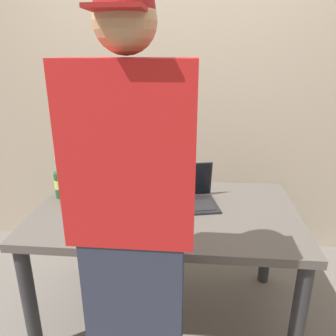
# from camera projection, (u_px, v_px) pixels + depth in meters

# --- Properties ---
(ground_plane) EXTENTS (8.00, 8.00, 0.00)m
(ground_plane) POSITION_uv_depth(u_px,v_px,m) (166.00, 312.00, 2.14)
(ground_plane) COLOR slate
(ground_plane) RESTS_ON ground
(desk) EXTENTS (1.49, 0.88, 0.75)m
(desk) POSITION_uv_depth(u_px,v_px,m) (166.00, 224.00, 1.92)
(desk) COLOR #56514C
(desk) RESTS_ON ground
(laptop) EXTENTS (0.35, 0.32, 0.23)m
(laptop) POSITION_uv_depth(u_px,v_px,m) (190.00, 195.00, 1.94)
(laptop) COLOR black
(laptop) RESTS_ON desk
(beer_bottle_green) EXTENTS (0.07, 0.07, 0.31)m
(beer_bottle_green) POSITION_uv_depth(u_px,v_px,m) (85.00, 178.00, 2.02)
(beer_bottle_green) COLOR brown
(beer_bottle_green) RESTS_ON desk
(beer_bottle_dark) EXTENTS (0.07, 0.07, 0.31)m
(beer_bottle_dark) POSITION_uv_depth(u_px,v_px,m) (69.00, 185.00, 1.91)
(beer_bottle_dark) COLOR #472B14
(beer_bottle_dark) RESTS_ON desk
(beer_bottle_amber) EXTENTS (0.07, 0.07, 0.26)m
(beer_bottle_amber) POSITION_uv_depth(u_px,v_px,m) (60.00, 182.00, 2.00)
(beer_bottle_amber) COLOR #1E5123
(beer_bottle_amber) RESTS_ON desk
(person_figure) EXTENTS (0.44, 0.26, 1.81)m
(person_figure) POSITION_uv_depth(u_px,v_px,m) (134.00, 245.00, 1.22)
(person_figure) COLOR #2D3347
(person_figure) RESTS_ON ground
(back_wall) EXTENTS (6.00, 0.10, 2.60)m
(back_wall) POSITION_uv_depth(u_px,v_px,m) (177.00, 92.00, 2.56)
(back_wall) COLOR tan
(back_wall) RESTS_ON ground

